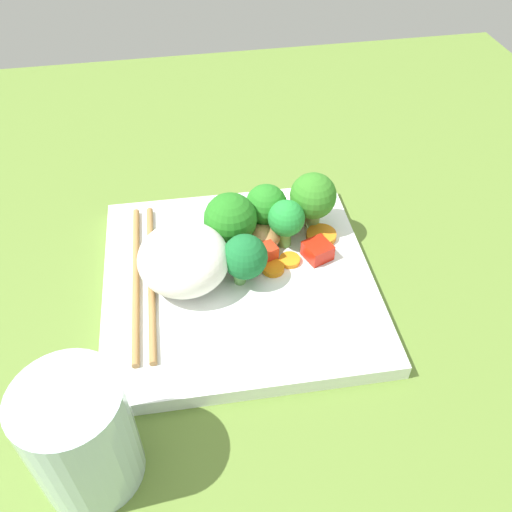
{
  "coord_description": "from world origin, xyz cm",
  "views": [
    {
      "loc": [
        -36.81,
        4.87,
        39.88
      ],
      "look_at": [
        0.24,
        -1.85,
        3.59
      ],
      "focal_mm": 38.17,
      "sensor_mm": 36.0,
      "label": 1
    }
  ],
  "objects_px": {
    "carrot_slice_3": "(243,254)",
    "drinking_glass": "(81,436)",
    "broccoli_floret_3": "(227,220)",
    "chopstick_pair": "(144,277)",
    "square_plate": "(238,280)",
    "rice_mound": "(184,259)"
  },
  "relations": [
    {
      "from": "rice_mound",
      "to": "chopstick_pair",
      "type": "height_order",
      "value": "rice_mound"
    },
    {
      "from": "carrot_slice_3",
      "to": "drinking_glass",
      "type": "distance_m",
      "value": 0.24
    },
    {
      "from": "rice_mound",
      "to": "carrot_slice_3",
      "type": "distance_m",
      "value": 0.07
    },
    {
      "from": "square_plate",
      "to": "chopstick_pair",
      "type": "bearing_deg",
      "value": 83.93
    },
    {
      "from": "broccoli_floret_3",
      "to": "chopstick_pair",
      "type": "height_order",
      "value": "broccoli_floret_3"
    },
    {
      "from": "square_plate",
      "to": "chopstick_pair",
      "type": "distance_m",
      "value": 0.09
    },
    {
      "from": "broccoli_floret_3",
      "to": "chopstick_pair",
      "type": "distance_m",
      "value": 0.1
    },
    {
      "from": "square_plate",
      "to": "broccoli_floret_3",
      "type": "distance_m",
      "value": 0.06
    },
    {
      "from": "chopstick_pair",
      "to": "drinking_glass",
      "type": "height_order",
      "value": "drinking_glass"
    },
    {
      "from": "square_plate",
      "to": "carrot_slice_3",
      "type": "xyz_separation_m",
      "value": [
        0.03,
        -0.01,
        0.01
      ]
    },
    {
      "from": "square_plate",
      "to": "drinking_glass",
      "type": "distance_m",
      "value": 0.22
    },
    {
      "from": "carrot_slice_3",
      "to": "drinking_glass",
      "type": "bearing_deg",
      "value": 143.22
    },
    {
      "from": "carrot_slice_3",
      "to": "chopstick_pair",
      "type": "xyz_separation_m",
      "value": [
        -0.02,
        0.1,
        0.0
      ]
    },
    {
      "from": "broccoli_floret_3",
      "to": "chopstick_pair",
      "type": "bearing_deg",
      "value": 110.8
    },
    {
      "from": "broccoli_floret_3",
      "to": "square_plate",
      "type": "bearing_deg",
      "value": -175.84
    },
    {
      "from": "carrot_slice_3",
      "to": "chopstick_pair",
      "type": "bearing_deg",
      "value": 99.19
    },
    {
      "from": "broccoli_floret_3",
      "to": "drinking_glass",
      "type": "distance_m",
      "value": 0.25
    },
    {
      "from": "rice_mound",
      "to": "chopstick_pair",
      "type": "bearing_deg",
      "value": 76.93
    },
    {
      "from": "broccoli_floret_3",
      "to": "chopstick_pair",
      "type": "xyz_separation_m",
      "value": [
        -0.03,
        0.09,
        -0.03
      ]
    },
    {
      "from": "broccoli_floret_3",
      "to": "carrot_slice_3",
      "type": "relative_size",
      "value": 2.6
    },
    {
      "from": "square_plate",
      "to": "carrot_slice_3",
      "type": "bearing_deg",
      "value": -19.68
    },
    {
      "from": "square_plate",
      "to": "broccoli_floret_3",
      "type": "bearing_deg",
      "value": 4.16
    }
  ]
}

